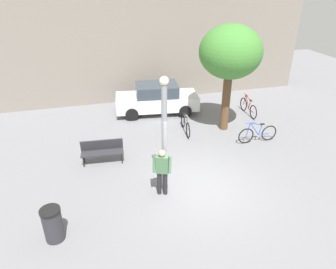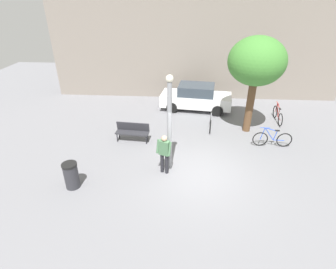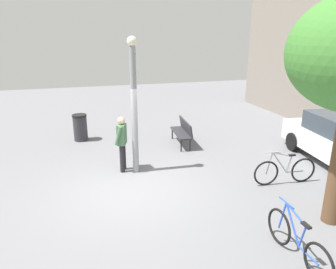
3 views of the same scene
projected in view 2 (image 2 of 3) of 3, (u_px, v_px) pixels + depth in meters
name	position (u px, v px, depth m)	size (l,w,h in m)	color
ground_plane	(198.00, 173.00, 10.62)	(36.00, 36.00, 0.00)	slate
building_facade	(196.00, 38.00, 17.36)	(18.79, 2.00, 7.47)	gray
lamppost	(169.00, 121.00, 9.99)	(0.28, 0.28, 3.90)	gray
person_by_lamppost	(164.00, 152.00, 10.23)	(0.63, 0.43, 1.67)	#232328
park_bench	(133.00, 130.00, 12.73)	(1.63, 0.60, 0.92)	#2D2D33
plaza_tree	(257.00, 62.00, 12.24)	(2.67, 2.67, 4.74)	brown
bicycle_blue	(272.00, 139.00, 12.32)	(1.81, 0.08, 0.97)	black
bicycle_red	(278.00, 115.00, 14.71)	(0.10, 1.81, 0.97)	black
bicycle_silver	(211.00, 121.00, 13.98)	(0.23, 1.81, 0.97)	black
parked_car_white	(196.00, 97.00, 16.09)	(4.37, 2.21, 1.55)	silver
trash_bin	(71.00, 175.00, 9.66)	(0.55, 0.55, 1.02)	#2D2D33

